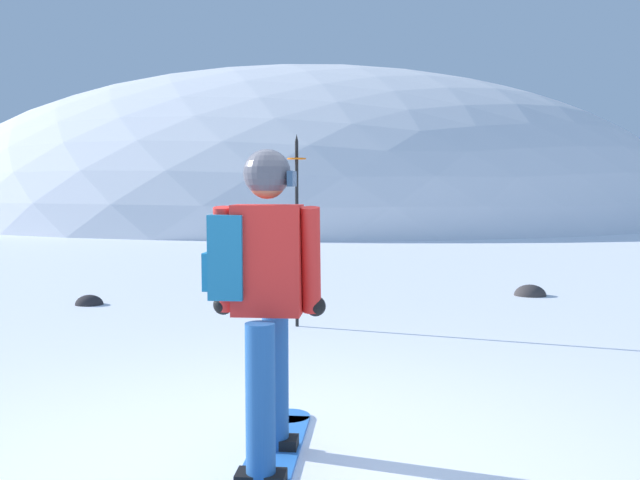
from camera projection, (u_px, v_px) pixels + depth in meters
name	position (u px, v px, depth m)	size (l,w,h in m)	color
ground_plane	(269.00, 474.00, 3.59)	(300.00, 300.00, 0.00)	white
ridge_peak_main	(307.00, 216.00, 34.51)	(35.47, 31.92, 14.16)	white
snowboarder_main	(262.00, 300.00, 3.59)	(0.64, 1.84, 1.71)	blue
piste_marker_near	(297.00, 218.00, 7.28)	(0.20, 0.20, 2.07)	black
rock_dark	(252.00, 302.00, 8.94)	(0.76, 0.64, 0.53)	#282628
rock_mid	(530.00, 296.00, 9.43)	(0.44, 0.37, 0.31)	#383333
rock_small	(89.00, 305.00, 8.71)	(0.36, 0.31, 0.25)	#282628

